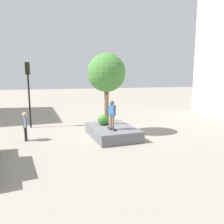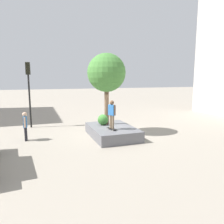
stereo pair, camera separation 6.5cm
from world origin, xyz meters
TOP-DOWN VIEW (x-y plane):
  - ground_plane at (0.00, 0.00)m, footprint 120.00×120.00m
  - planter_ledge at (-0.59, -0.05)m, footprint 3.69×2.46m
  - plaza_tree at (0.23, 0.01)m, footprint 2.37×2.37m
  - boxwood_shrub at (0.08, 0.31)m, footprint 0.67×0.67m
  - skateboard at (-1.27, 0.20)m, footprint 0.83×0.38m
  - skateboarder at (-1.27, 0.20)m, footprint 0.50×0.35m
  - traffic_light_corner at (3.76, 4.60)m, footprint 0.36×0.32m
  - passerby_with_bag at (0.29, 4.83)m, footprint 0.56×0.25m

SIDE VIEW (x-z plane):
  - ground_plane at x=0.00m, z-range 0.00..0.00m
  - planter_ledge at x=-0.59m, z-range 0.00..0.62m
  - skateboard at x=-1.27m, z-range 0.64..0.71m
  - passerby_with_bag at x=0.29m, z-range 0.13..1.77m
  - boxwood_shrub at x=0.08m, z-range 0.62..1.29m
  - skateboarder at x=-1.27m, z-range 0.82..2.42m
  - traffic_light_corner at x=3.76m, z-range 0.83..5.45m
  - plaza_tree at x=0.23m, z-range 1.62..6.03m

